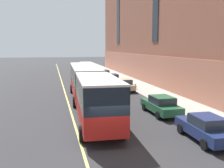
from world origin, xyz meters
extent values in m
plane|color=#303033|center=(0.00, 0.00, 0.00)|extent=(260.00, 260.00, 0.00)
cube|color=#ADA89E|center=(8.94, 3.00, 0.07)|extent=(4.08, 160.00, 0.15)
cube|color=red|center=(0.27, 13.90, 1.26)|extent=(2.99, 12.17, 1.29)
cube|color=black|center=(0.27, 13.90, 2.70)|extent=(3.00, 12.17, 1.57)
cube|color=silver|center=(0.27, 13.90, 3.54)|extent=(3.01, 12.17, 0.12)
cube|color=#19232D|center=(0.51, 19.96, 2.54)|extent=(2.31, 0.17, 1.18)
cube|color=orange|center=(0.51, 19.97, 3.30)|extent=(1.76, 0.13, 0.28)
cube|color=black|center=(0.51, 19.98, 0.72)|extent=(2.46, 0.22, 0.24)
cube|color=white|center=(-0.37, 20.02, 0.97)|extent=(0.28, 0.07, 0.18)
cube|color=white|center=(1.39, 19.95, 0.97)|extent=(0.28, 0.07, 0.18)
cylinder|color=#595651|center=(0.01, 7.37, 2.05)|extent=(2.42, 1.09, 2.38)
cube|color=red|center=(-0.16, 3.17, 1.26)|extent=(2.80, 7.50, 1.29)
cube|color=black|center=(-0.16, 3.17, 2.70)|extent=(2.82, 7.50, 1.57)
cube|color=silver|center=(-0.16, 3.17, 3.54)|extent=(2.83, 7.50, 0.12)
cylinder|color=black|center=(-0.82, 18.17, 0.50)|extent=(0.34, 1.01, 1.00)
cylinder|color=black|center=(1.69, 18.07, 0.50)|extent=(0.34, 1.01, 1.00)
cylinder|color=black|center=(-1.13, 10.33, 0.50)|extent=(0.34, 1.01, 1.00)
cylinder|color=black|center=(1.38, 10.23, 0.50)|extent=(0.34, 1.01, 1.00)
cylinder|color=black|center=(-1.49, 1.18, 0.50)|extent=(0.34, 1.01, 1.00)
cylinder|color=black|center=(1.02, 1.08, 0.50)|extent=(0.34, 1.01, 1.00)
cube|color=#BCAD89|center=(5.81, 18.07, 0.64)|extent=(1.92, 4.38, 0.64)
cube|color=#232D38|center=(5.82, 17.85, 1.24)|extent=(1.62, 2.00, 0.56)
cube|color=#BCAD89|center=(5.82, 17.85, 1.54)|extent=(1.58, 1.91, 0.04)
cylinder|color=black|center=(4.90, 19.37, 0.32)|extent=(0.24, 0.65, 0.64)
cylinder|color=black|center=(6.62, 19.44, 0.32)|extent=(0.24, 0.65, 0.64)
cylinder|color=black|center=(5.00, 16.70, 0.32)|extent=(0.24, 0.65, 0.64)
cylinder|color=black|center=(6.73, 16.77, 0.32)|extent=(0.24, 0.65, 0.64)
cube|color=#23603D|center=(5.70, 6.19, 0.64)|extent=(1.93, 4.82, 0.64)
cube|color=#232D38|center=(5.71, 5.95, 1.24)|extent=(1.65, 2.19, 0.56)
cube|color=#23603D|center=(5.71, 5.95, 1.54)|extent=(1.61, 2.09, 0.04)
cylinder|color=black|center=(4.78, 7.64, 0.32)|extent=(0.24, 0.65, 0.64)
cylinder|color=black|center=(6.55, 7.69, 0.32)|extent=(0.24, 0.65, 0.64)
cylinder|color=black|center=(4.85, 4.69, 0.32)|extent=(0.24, 0.65, 0.64)
cylinder|color=black|center=(6.62, 4.73, 0.32)|extent=(0.24, 0.65, 0.64)
cube|color=navy|center=(5.77, -0.20, 0.64)|extent=(1.83, 4.64, 0.64)
cube|color=#232D38|center=(5.76, -0.43, 1.24)|extent=(1.56, 2.11, 0.56)
cube|color=navy|center=(5.76, -0.43, 1.54)|extent=(1.53, 2.01, 0.04)
cylinder|color=black|center=(4.95, 1.24, 0.32)|extent=(0.23, 0.64, 0.64)
cylinder|color=black|center=(6.65, 1.21, 0.32)|extent=(0.23, 0.64, 0.64)
cylinder|color=black|center=(4.89, -1.61, 0.32)|extent=(0.23, 0.64, 0.64)
cube|color=navy|center=(5.72, 24.46, 0.64)|extent=(1.79, 4.27, 0.64)
cube|color=#232D38|center=(5.73, 24.24, 1.24)|extent=(1.54, 1.94, 0.56)
cube|color=navy|center=(5.73, 24.24, 1.54)|extent=(1.50, 1.85, 0.04)
cylinder|color=black|center=(4.86, 25.75, 0.32)|extent=(0.23, 0.64, 0.64)
cylinder|color=black|center=(6.53, 25.79, 0.32)|extent=(0.23, 0.64, 0.64)
cylinder|color=black|center=(4.92, 23.12, 0.32)|extent=(0.23, 0.64, 0.64)
cylinder|color=black|center=(6.59, 23.16, 0.32)|extent=(0.23, 0.64, 0.64)
cube|color=#4C4C51|center=(5.84, 31.46, 0.64)|extent=(1.91, 4.53, 0.64)
cube|color=#232D38|center=(5.83, 31.23, 1.24)|extent=(1.65, 2.05, 0.56)
cube|color=#4C4C51|center=(5.83, 31.23, 1.54)|extent=(1.62, 1.96, 0.04)
cylinder|color=black|center=(4.95, 32.87, 0.32)|extent=(0.23, 0.64, 0.64)
cylinder|color=black|center=(6.76, 32.84, 0.32)|extent=(0.23, 0.64, 0.64)
cylinder|color=black|center=(4.91, 30.08, 0.32)|extent=(0.23, 0.64, 0.64)
cylinder|color=black|center=(6.72, 30.05, 0.32)|extent=(0.23, 0.64, 0.64)
cylinder|color=red|center=(7.40, 18.22, 0.43)|extent=(0.24, 0.24, 0.55)
sphere|color=silver|center=(7.40, 18.22, 0.77)|extent=(0.20, 0.20, 0.20)
cylinder|color=silver|center=(7.24, 18.22, 0.48)|extent=(0.10, 0.09, 0.09)
cylinder|color=silver|center=(7.56, 18.22, 0.48)|extent=(0.10, 0.09, 0.09)
cube|color=#E0D66B|center=(-1.60, 3.00, 0.00)|extent=(0.16, 140.00, 0.01)
camera|label=1|loc=(-3.10, -13.77, 5.61)|focal=42.00mm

